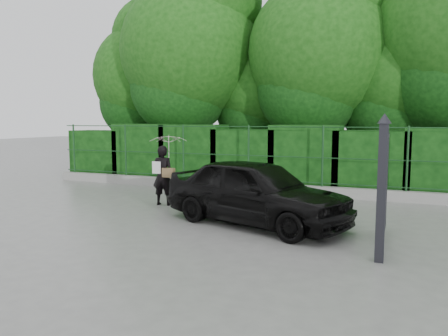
% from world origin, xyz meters
% --- Properties ---
extents(ground, '(80.00, 80.00, 0.00)m').
position_xyz_m(ground, '(0.00, 0.00, 0.00)').
color(ground, gray).
extents(kerb, '(14.00, 0.25, 0.30)m').
position_xyz_m(kerb, '(0.00, 4.50, 0.15)').
color(kerb, '#9E9E99').
rests_on(kerb, ground).
extents(fence, '(14.13, 0.06, 1.80)m').
position_xyz_m(fence, '(0.22, 4.50, 1.20)').
color(fence, '#163E1B').
rests_on(fence, kerb).
extents(hedge, '(14.20, 1.20, 2.12)m').
position_xyz_m(hedge, '(0.03, 5.50, 1.01)').
color(hedge, black).
rests_on(hedge, ground).
extents(trees, '(17.10, 6.15, 8.08)m').
position_xyz_m(trees, '(1.14, 7.74, 4.62)').
color(trees, black).
rests_on(trees, ground).
extents(gate, '(0.22, 2.33, 2.36)m').
position_xyz_m(gate, '(4.60, -0.72, 1.19)').
color(gate, '#222228').
rests_on(gate, ground).
extents(woman, '(0.99, 1.01, 1.88)m').
position_xyz_m(woman, '(-0.87, 1.62, 1.25)').
color(woman, black).
rests_on(woman, ground).
extents(car, '(4.56, 2.98, 1.44)m').
position_xyz_m(car, '(1.97, 0.45, 0.72)').
color(car, black).
rests_on(car, ground).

